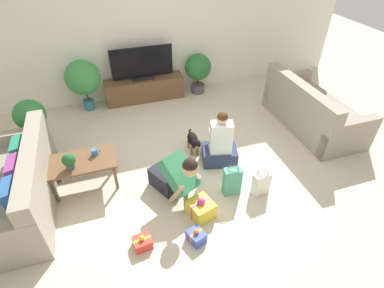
% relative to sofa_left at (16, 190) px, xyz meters
% --- Properties ---
extents(ground_plane, '(16.00, 16.00, 0.00)m').
position_rel_sofa_left_xyz_m(ground_plane, '(2.38, 0.00, -0.31)').
color(ground_plane, beige).
extents(wall_back, '(8.40, 0.06, 2.60)m').
position_rel_sofa_left_xyz_m(wall_back, '(2.38, 2.63, 0.99)').
color(wall_back, white).
rests_on(wall_back, ground_plane).
extents(sofa_left, '(0.94, 1.90, 0.88)m').
position_rel_sofa_left_xyz_m(sofa_left, '(0.00, 0.00, 0.00)').
color(sofa_left, gray).
rests_on(sofa_left, ground_plane).
extents(sofa_right, '(0.94, 1.90, 0.88)m').
position_rel_sofa_left_xyz_m(sofa_right, '(4.75, 0.47, -0.00)').
color(sofa_right, gray).
rests_on(sofa_right, ground_plane).
extents(coffee_table, '(0.91, 0.53, 0.45)m').
position_rel_sofa_left_xyz_m(coffee_table, '(0.84, 0.15, 0.08)').
color(coffee_table, brown).
rests_on(coffee_table, ground_plane).
extents(tv_console, '(1.57, 0.39, 0.46)m').
position_rel_sofa_left_xyz_m(tv_console, '(2.12, 2.37, -0.08)').
color(tv_console, brown).
rests_on(tv_console, ground_plane).
extents(tv, '(1.21, 0.20, 0.65)m').
position_rel_sofa_left_xyz_m(tv, '(2.12, 2.37, 0.43)').
color(tv, black).
rests_on(tv, tv_console).
extents(potted_plant_back_right, '(0.54, 0.54, 0.85)m').
position_rel_sofa_left_xyz_m(potted_plant_back_right, '(3.25, 2.32, 0.22)').
color(potted_plant_back_right, '#4C4C51').
rests_on(potted_plant_back_right, ground_plane).
extents(potted_plant_corner_left, '(0.48, 0.48, 0.87)m').
position_rel_sofa_left_xyz_m(potted_plant_corner_left, '(0.15, 1.30, 0.22)').
color(potted_plant_corner_left, beige).
rests_on(potted_plant_corner_left, ground_plane).
extents(potted_plant_back_left, '(0.65, 0.65, 1.00)m').
position_rel_sofa_left_xyz_m(potted_plant_back_left, '(0.98, 2.32, 0.34)').
color(potted_plant_back_left, '#336B84').
rests_on(potted_plant_back_left, ground_plane).
extents(person_kneeling, '(0.62, 0.84, 0.81)m').
position_rel_sofa_left_xyz_m(person_kneeling, '(1.99, -0.43, 0.05)').
color(person_kneeling, '#23232D').
rests_on(person_kneeling, ground_plane).
extents(person_sitting, '(0.60, 0.56, 0.93)m').
position_rel_sofa_left_xyz_m(person_sitting, '(2.82, 0.04, 0.01)').
color(person_sitting, '#283351').
rests_on(person_sitting, ground_plane).
extents(dog, '(0.18, 0.53, 0.36)m').
position_rel_sofa_left_xyz_m(dog, '(2.51, 0.37, -0.07)').
color(dog, black).
rests_on(dog, ground_plane).
extents(gift_box_a, '(0.23, 0.25, 0.19)m').
position_rel_sofa_left_xyz_m(gift_box_a, '(2.02, -1.20, -0.24)').
color(gift_box_a, '#3D51BC').
rests_on(gift_box_a, ground_plane).
extents(gift_box_b, '(0.36, 0.37, 0.30)m').
position_rel_sofa_left_xyz_m(gift_box_b, '(2.20, -0.86, -0.19)').
color(gift_box_b, yellow).
rests_on(gift_box_b, ground_plane).
extents(gift_box_c, '(0.23, 0.21, 0.18)m').
position_rel_sofa_left_xyz_m(gift_box_c, '(1.40, -1.08, -0.25)').
color(gift_box_c, red).
rests_on(gift_box_c, ground_plane).
extents(gift_bag_a, '(0.25, 0.17, 0.45)m').
position_rel_sofa_left_xyz_m(gift_bag_a, '(2.73, -0.62, -0.10)').
color(gift_bag_a, '#4CA384').
rests_on(gift_bag_a, ground_plane).
extents(gift_bag_b, '(0.25, 0.16, 0.36)m').
position_rel_sofa_left_xyz_m(gift_bag_b, '(3.11, -0.75, -0.14)').
color(gift_bag_b, white).
rests_on(gift_bag_b, ground_plane).
extents(mug, '(0.12, 0.08, 0.09)m').
position_rel_sofa_left_xyz_m(mug, '(1.02, 0.23, 0.19)').
color(mug, '#386BAD').
rests_on(mug, coffee_table).
extents(tabletop_plant, '(0.17, 0.17, 0.22)m').
position_rel_sofa_left_xyz_m(tabletop_plant, '(0.71, 0.05, 0.26)').
color(tabletop_plant, '#4C4C51').
rests_on(tabletop_plant, coffee_table).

